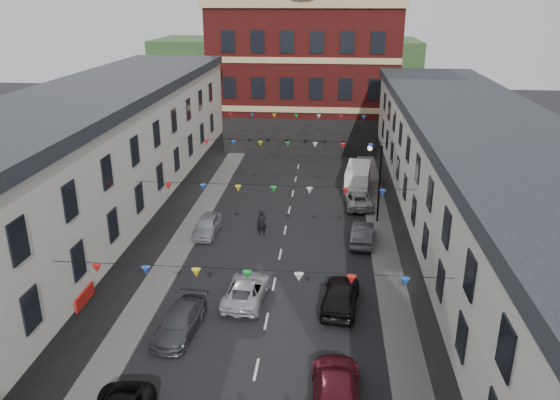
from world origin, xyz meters
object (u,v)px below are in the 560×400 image
(car_right_e, at_px, (362,234))
(moving_car, at_px, (246,290))
(car_right_f, at_px, (358,199))
(car_right_d, at_px, (340,295))
(car_left_e, at_px, (207,226))
(pedestrian, at_px, (262,223))
(car_left_d, at_px, (180,322))
(car_right_c, at_px, (336,388))
(white_van, at_px, (358,179))
(street_lamp, at_px, (377,174))

(car_right_e, distance_m, moving_car, 10.75)
(moving_car, bearing_deg, car_right_f, -110.21)
(car_right_d, relative_size, moving_car, 0.99)
(car_left_e, xyz_separation_m, pedestrian, (3.94, 0.11, 0.30))
(car_left_e, relative_size, car_right_d, 0.85)
(car_left_d, distance_m, car_right_f, 21.20)
(car_left_d, relative_size, car_right_e, 1.08)
(car_right_c, distance_m, pedestrian, 17.49)
(car_left_e, distance_m, white_van, 15.21)
(car_left_e, distance_m, car_right_e, 11.01)
(moving_car, height_order, pedestrian, pedestrian)
(car_right_c, bearing_deg, car_right_d, -92.53)
(car_left_e, height_order, pedestrian, pedestrian)
(car_right_f, relative_size, pedestrian, 2.35)
(car_right_e, relative_size, car_right_f, 0.90)
(car_left_e, height_order, car_right_e, car_right_e)
(car_left_e, relative_size, pedestrian, 2.02)
(car_right_c, height_order, car_right_f, car_right_c)
(pedestrian, bearing_deg, car_right_e, -20.34)
(car_left_d, xyz_separation_m, car_right_e, (9.73, 11.78, 0.03))
(car_right_f, bearing_deg, car_right_d, 79.90)
(street_lamp, xyz_separation_m, car_right_e, (-1.05, -3.69, -3.22))
(car_left_d, bearing_deg, car_right_f, 68.58)
(car_right_e, bearing_deg, car_right_d, 85.01)
(street_lamp, xyz_separation_m, car_right_d, (-2.67, -12.32, -3.11))
(car_right_c, bearing_deg, car_left_e, -61.68)
(street_lamp, relative_size, white_van, 1.19)
(white_van, bearing_deg, car_right_e, -84.22)
(street_lamp, relative_size, car_right_d, 1.29)
(street_lamp, bearing_deg, car_left_e, -165.02)
(moving_car, bearing_deg, car_right_c, 126.16)
(moving_car, bearing_deg, car_left_d, 54.48)
(car_right_c, height_order, white_van, white_van)
(car_right_f, bearing_deg, moving_car, 61.71)
(pedestrian, bearing_deg, street_lamp, 5.29)
(car_right_d, bearing_deg, street_lamp, -95.23)
(car_right_e, xyz_separation_m, moving_car, (-6.86, -8.28, -0.03))
(car_right_d, distance_m, pedestrian, 10.69)
(street_lamp, height_order, white_van, street_lamp)
(car_left_d, xyz_separation_m, pedestrian, (2.67, 12.35, 0.33))
(car_right_d, bearing_deg, car_right_c, 94.91)
(car_left_d, bearing_deg, car_right_d, 27.14)
(car_left_e, xyz_separation_m, car_right_c, (9.10, -16.59, 0.06))
(car_left_d, xyz_separation_m, white_van, (9.83, 22.63, 0.47))
(street_lamp, height_order, moving_car, street_lamp)
(moving_car, xyz_separation_m, white_van, (6.96, 19.13, 0.47))
(car_right_e, bearing_deg, street_lamp, -100.25)
(street_lamp, height_order, car_right_c, street_lamp)
(car_left_e, xyz_separation_m, car_right_f, (11.00, 6.59, -0.04))
(car_right_e, height_order, pedestrian, pedestrian)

